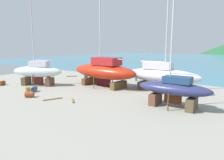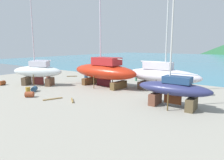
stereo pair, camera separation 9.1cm
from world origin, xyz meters
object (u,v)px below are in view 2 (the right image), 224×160
at_px(barrel_tar_black, 86,77).
at_px(barrel_rust_far, 29,94).
at_px(barrel_tipped_center, 48,77).
at_px(barrel_rust_mid, 28,90).
at_px(sailboat_far_slipway, 104,71).
at_px(barrel_tipped_left, 34,89).
at_px(worker, 136,75).
at_px(barrel_ochre, 2,83).
at_px(sailboat_mid_port, 38,71).
at_px(sailboat_large_starboard, 173,89).
at_px(sailboat_small_center, 161,75).

bearing_deg(barrel_tar_black, barrel_rust_far, -76.22).
bearing_deg(barrel_tipped_center, barrel_rust_mid, -50.52).
height_order(sailboat_far_slipway, barrel_rust_mid, sailboat_far_slipway).
distance_m(barrel_tipped_left, barrel_rust_far, 2.98).
xyz_separation_m(barrel_tipped_left, barrel_tipped_center, (-6.03, 6.65, 0.10)).
bearing_deg(worker, barrel_tipped_center, -26.91).
height_order(barrel_ochre, barrel_rust_far, barrel_ochre).
relative_size(sailboat_mid_port, worker, 7.51).
xyz_separation_m(barrel_tipped_left, barrel_tar_black, (-0.89, 10.47, 0.09)).
relative_size(barrel_rust_far, barrel_tar_black, 1.09).
relative_size(barrel_rust_mid, barrel_tar_black, 0.93).
distance_m(sailboat_mid_port, barrel_tipped_center, 5.17).
xyz_separation_m(barrel_rust_far, barrel_tipped_center, (-8.21, 8.68, 0.10)).
xyz_separation_m(sailboat_large_starboard, barrel_ochre, (-24.08, -4.16, -1.45)).
relative_size(sailboat_mid_port, sailboat_large_starboard, 1.18).
distance_m(sailboat_mid_port, sailboat_large_starboard, 19.71).
bearing_deg(barrel_tipped_center, barrel_rust_far, -46.59).
relative_size(barrel_tipped_left, barrel_rust_mid, 1.21).
bearing_deg(barrel_tipped_left, barrel_tipped_center, 132.21).
xyz_separation_m(sailboat_far_slipway, barrel_tar_black, (-6.00, 2.67, -1.83)).
xyz_separation_m(sailboat_small_center, sailboat_large_starboard, (3.81, -6.16, -0.29)).
relative_size(barrel_ochre, barrel_tipped_center, 1.09).
relative_size(barrel_ochre, barrel_tipped_left, 0.98).
height_order(barrel_ochre, barrel_tar_black, barrel_tar_black).
bearing_deg(sailboat_far_slipway, barrel_ochre, 36.42).
bearing_deg(barrel_tar_black, barrel_rust_mid, -84.02).
xyz_separation_m(worker, barrel_ochre, (-14.11, -14.81, -0.58)).
xyz_separation_m(sailboat_far_slipway, barrel_ochre, (-12.62, -8.19, -1.91)).
bearing_deg(barrel_tipped_left, barrel_rust_far, -42.97).
distance_m(sailboat_small_center, barrel_rust_mid, 16.68).
height_order(barrel_tipped_left, barrel_rust_far, same).
bearing_deg(worker, sailboat_far_slipway, 18.80).
distance_m(barrel_tipped_left, barrel_rust_mid, 1.11).
relative_size(sailboat_small_center, barrel_ochre, 18.27).
bearing_deg(barrel_rust_far, barrel_ochre, 170.38).
xyz_separation_m(sailboat_mid_port, barrel_tipped_left, (3.11, -2.72, -1.73)).
xyz_separation_m(sailboat_far_slipway, barrel_rust_far, (-2.93, -9.83, -1.92)).
relative_size(sailboat_small_center, barrel_tipped_left, 17.95).
xyz_separation_m(sailboat_mid_port, barrel_rust_far, (5.29, -4.75, -1.73)).
bearing_deg(sailboat_far_slipway, barrel_tipped_center, 9.33).
height_order(sailboat_mid_port, worker, sailboat_mid_port).
xyz_separation_m(sailboat_small_center, worker, (-6.15, 4.49, -1.15)).
xyz_separation_m(sailboat_mid_port, barrel_tar_black, (2.23, 7.75, -1.64)).
height_order(barrel_tipped_left, barrel_tar_black, barrel_tar_black).
height_order(barrel_ochre, barrel_tipped_center, barrel_tipped_center).
bearing_deg(barrel_ochre, barrel_tar_black, 58.61).
xyz_separation_m(sailboat_small_center, sailboat_mid_port, (-15.87, -7.21, -0.00)).
bearing_deg(worker, sailboat_mid_port, -8.19).
distance_m(sailboat_mid_port, barrel_tipped_left, 4.48).
height_order(sailboat_small_center, barrel_tipped_center, sailboat_small_center).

